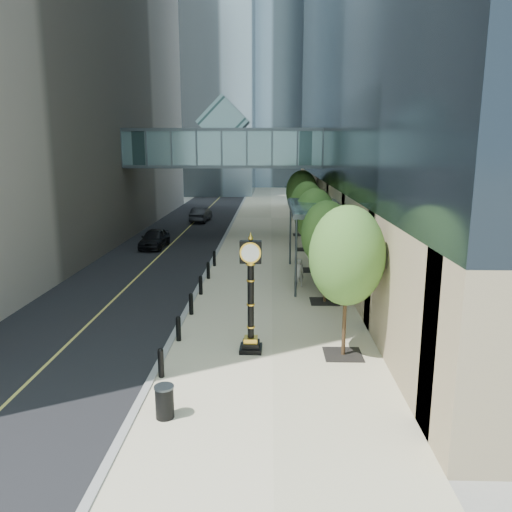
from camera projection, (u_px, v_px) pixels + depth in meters
The scene contains 14 objects.
ground at pixel (241, 394), 15.55m from camera, with size 320.00×320.00×0.00m, color gray.
road at pixel (199, 218), 54.82m from camera, with size 8.00×180.00×0.02m, color black.
sidewalk at pixel (271, 218), 54.59m from camera, with size 8.00×180.00×0.06m, color beige.
curb at pixel (235, 218), 54.70m from camera, with size 0.25×180.00×0.07m, color gray.
distant_tower_c at pixel (244, 47), 126.08m from camera, with size 22.00×22.00×65.00m, color #8CA2B0.
skywalk at pixel (224, 146), 41.35m from camera, with size 17.00×4.20×5.80m.
entrance_canopy at pixel (316, 208), 28.24m from camera, with size 3.00×8.00×4.38m.
bollard_row at pixel (196, 295), 24.31m from camera, with size 0.20×16.20×0.90m.
street_trees at pixel (315, 213), 30.48m from camera, with size 2.73×28.71×5.61m.
street_clock at pixel (251, 302), 18.30m from camera, with size 0.85×0.85×4.39m.
trash_bin at pixel (165, 403), 13.99m from camera, with size 0.52×0.52×0.90m, color black.
pedestrian at pixel (299, 273), 27.16m from camera, with size 0.59×0.38×1.61m, color #A3A095.
car_near at pixel (154, 238), 38.16m from camera, with size 1.71×4.25×1.45m, color black.
car_far at pixel (201, 215), 51.86m from camera, with size 1.55×4.45×1.47m, color black.
Camera 1 is at (0.89, -14.26, 7.50)m, focal length 35.00 mm.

